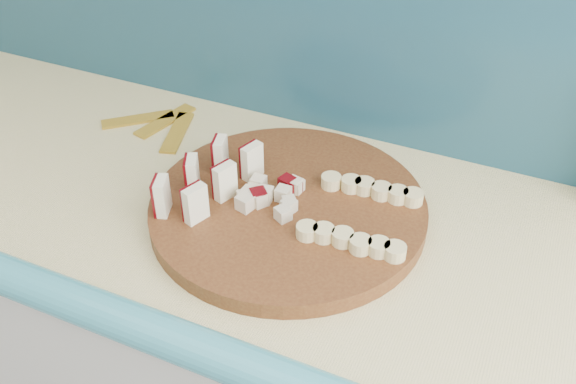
% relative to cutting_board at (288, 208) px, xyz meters
% --- Properties ---
extents(kitchen_counter, '(2.20, 0.63, 0.91)m').
position_rel_cutting_board_xyz_m(kitchen_counter, '(-0.10, -0.00, -0.47)').
color(kitchen_counter, silver).
rests_on(kitchen_counter, ground).
extents(cutting_board, '(0.49, 0.49, 0.03)m').
position_rel_cutting_board_xyz_m(cutting_board, '(0.00, 0.00, 0.00)').
color(cutting_board, '#431F0E').
rests_on(cutting_board, kitchen_counter).
extents(apple_wedges, '(0.11, 0.18, 0.06)m').
position_rel_cutting_board_xyz_m(apple_wedges, '(-0.13, -0.03, 0.05)').
color(apple_wedges, '#F7EEC5').
rests_on(apple_wedges, cutting_board).
extents(apple_chunks, '(0.07, 0.07, 0.02)m').
position_rel_cutting_board_xyz_m(apple_chunks, '(-0.03, -0.00, 0.03)').
color(apple_chunks, beige).
rests_on(apple_chunks, cutting_board).
extents(banana_slices, '(0.18, 0.18, 0.02)m').
position_rel_cutting_board_xyz_m(banana_slices, '(0.12, 0.01, 0.02)').
color(banana_slices, '#DFCB88').
rests_on(banana_slices, cutting_board).
extents(banana_peel, '(0.20, 0.17, 0.01)m').
position_rel_cutting_board_xyz_m(banana_peel, '(-0.35, 0.15, -0.01)').
color(banana_peel, '#BD8E24').
rests_on(banana_peel, kitchen_counter).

